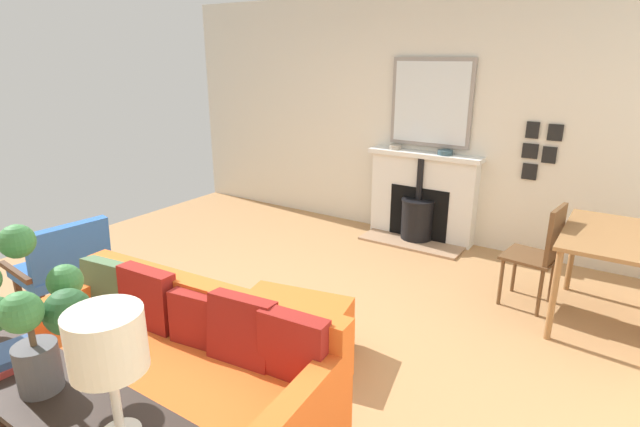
{
  "coord_description": "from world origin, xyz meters",
  "views": [
    {
      "loc": [
        2.52,
        2.3,
        2.06
      ],
      "look_at": [
        -0.63,
        0.23,
        0.83
      ],
      "focal_mm": 27.58,
      "sensor_mm": 36.0,
      "label": 1
    }
  ],
  "objects_px": {
    "armchair_accent": "(64,263)",
    "dining_table": "(615,247)",
    "sofa": "(176,369)",
    "console_table": "(29,393)",
    "book_stack": "(9,358)",
    "ottoman": "(292,322)",
    "fireplace": "(421,202)",
    "mantel_bowl_far": "(445,152)",
    "potted_plant": "(35,311)",
    "mantel_bowl_near": "(395,147)",
    "dining_chair_near_fireplace": "(542,249)",
    "table_lamp_far_end": "(107,345)"
  },
  "relations": [
    {
      "from": "sofa",
      "to": "dining_table",
      "type": "xyz_separation_m",
      "value": [
        -2.63,
        1.94,
        0.29
      ]
    },
    {
      "from": "mantel_bowl_near",
      "to": "mantel_bowl_far",
      "type": "height_order",
      "value": "mantel_bowl_far"
    },
    {
      "from": "sofa",
      "to": "console_table",
      "type": "relative_size",
      "value": 1.14
    },
    {
      "from": "armchair_accent",
      "to": "potted_plant",
      "type": "height_order",
      "value": "potted_plant"
    },
    {
      "from": "armchair_accent",
      "to": "dining_table",
      "type": "bearing_deg",
      "value": 122.06
    },
    {
      "from": "mantel_bowl_near",
      "to": "sofa",
      "type": "xyz_separation_m",
      "value": [
        3.62,
        0.38,
        -0.68
      ]
    },
    {
      "from": "mantel_bowl_near",
      "to": "sofa",
      "type": "relative_size",
      "value": 0.07
    },
    {
      "from": "book_stack",
      "to": "fireplace",
      "type": "bearing_deg",
      "value": 178.72
    },
    {
      "from": "sofa",
      "to": "ottoman",
      "type": "relative_size",
      "value": 2.24
    },
    {
      "from": "sofa",
      "to": "ottoman",
      "type": "bearing_deg",
      "value": 173.8
    },
    {
      "from": "console_table",
      "to": "book_stack",
      "type": "bearing_deg",
      "value": -90.62
    },
    {
      "from": "book_stack",
      "to": "ottoman",
      "type": "bearing_deg",
      "value": 172.66
    },
    {
      "from": "armchair_accent",
      "to": "book_stack",
      "type": "xyz_separation_m",
      "value": [
        1.1,
        1.57,
        0.35
      ]
    },
    {
      "from": "mantel_bowl_far",
      "to": "armchair_accent",
      "type": "distance_m",
      "value": 3.83
    },
    {
      "from": "mantel_bowl_near",
      "to": "dining_chair_near_fireplace",
      "type": "height_order",
      "value": "mantel_bowl_near"
    },
    {
      "from": "console_table",
      "to": "armchair_accent",
      "type": "bearing_deg",
      "value": -123.1
    },
    {
      "from": "potted_plant",
      "to": "dining_chair_near_fireplace",
      "type": "distance_m",
      "value": 3.64
    },
    {
      "from": "ottoman",
      "to": "mantel_bowl_far",
      "type": "bearing_deg",
      "value": 177.6
    },
    {
      "from": "mantel_bowl_near",
      "to": "dining_chair_near_fireplace",
      "type": "relative_size",
      "value": 0.15
    },
    {
      "from": "ottoman",
      "to": "console_table",
      "type": "height_order",
      "value": "console_table"
    },
    {
      "from": "book_stack",
      "to": "table_lamp_far_end",
      "type": "bearing_deg",
      "value": 89.9
    },
    {
      "from": "sofa",
      "to": "ottoman",
      "type": "distance_m",
      "value": 0.97
    },
    {
      "from": "mantel_bowl_far",
      "to": "ottoman",
      "type": "height_order",
      "value": "mantel_bowl_far"
    },
    {
      "from": "mantel_bowl_far",
      "to": "fireplace",
      "type": "bearing_deg",
      "value": -86.83
    },
    {
      "from": "book_stack",
      "to": "dining_chair_near_fireplace",
      "type": "relative_size",
      "value": 0.33
    },
    {
      "from": "dining_chair_near_fireplace",
      "to": "ottoman",
      "type": "bearing_deg",
      "value": -38.82
    },
    {
      "from": "sofa",
      "to": "dining_table",
      "type": "relative_size",
      "value": 1.8
    },
    {
      "from": "mantel_bowl_near",
      "to": "ottoman",
      "type": "bearing_deg",
      "value": 10.17
    },
    {
      "from": "mantel_bowl_near",
      "to": "sofa",
      "type": "height_order",
      "value": "mantel_bowl_near"
    },
    {
      "from": "mantel_bowl_far",
      "to": "table_lamp_far_end",
      "type": "bearing_deg",
      "value": 5.59
    },
    {
      "from": "mantel_bowl_far",
      "to": "potted_plant",
      "type": "distance_m",
      "value": 4.37
    },
    {
      "from": "console_table",
      "to": "mantel_bowl_far",
      "type": "bearing_deg",
      "value": 177.25
    },
    {
      "from": "mantel_bowl_near",
      "to": "mantel_bowl_far",
      "type": "xyz_separation_m",
      "value": [
        0.0,
        0.59,
        0.0
      ]
    },
    {
      "from": "fireplace",
      "to": "sofa",
      "type": "height_order",
      "value": "fireplace"
    },
    {
      "from": "ottoman",
      "to": "dining_chair_near_fireplace",
      "type": "bearing_deg",
      "value": 141.18
    },
    {
      "from": "sofa",
      "to": "dining_chair_near_fireplace",
      "type": "relative_size",
      "value": 2.14
    },
    {
      "from": "mantel_bowl_near",
      "to": "armchair_accent",
      "type": "relative_size",
      "value": 0.16
    },
    {
      "from": "console_table",
      "to": "dining_chair_near_fireplace",
      "type": "bearing_deg",
      "value": 156.89
    },
    {
      "from": "book_stack",
      "to": "dining_chair_near_fireplace",
      "type": "height_order",
      "value": "dining_chair_near_fireplace"
    },
    {
      "from": "ottoman",
      "to": "console_table",
      "type": "relative_size",
      "value": 0.51
    },
    {
      "from": "sofa",
      "to": "dining_chair_near_fireplace",
      "type": "distance_m",
      "value": 2.99
    },
    {
      "from": "fireplace",
      "to": "dining_table",
      "type": "relative_size",
      "value": 1.2
    },
    {
      "from": "armchair_accent",
      "to": "console_table",
      "type": "height_order",
      "value": "armchair_accent"
    },
    {
      "from": "console_table",
      "to": "dining_chair_near_fireplace",
      "type": "relative_size",
      "value": 1.88
    },
    {
      "from": "fireplace",
      "to": "mantel_bowl_far",
      "type": "bearing_deg",
      "value": 93.17
    },
    {
      "from": "sofa",
      "to": "armchair_accent",
      "type": "bearing_deg",
      "value": -101.8
    },
    {
      "from": "console_table",
      "to": "dining_table",
      "type": "height_order",
      "value": "console_table"
    },
    {
      "from": "console_table",
      "to": "table_lamp_far_end",
      "type": "relative_size",
      "value": 3.53
    },
    {
      "from": "ottoman",
      "to": "armchair_accent",
      "type": "relative_size",
      "value": 1.03
    },
    {
      "from": "mantel_bowl_near",
      "to": "dining_table",
      "type": "xyz_separation_m",
      "value": [
        1.0,
        2.32,
        -0.39
      ]
    }
  ]
}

